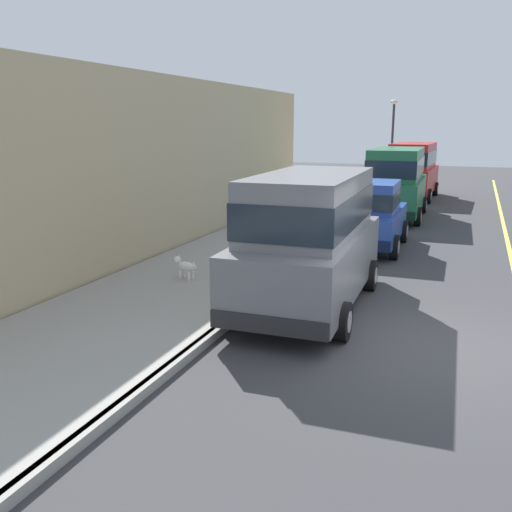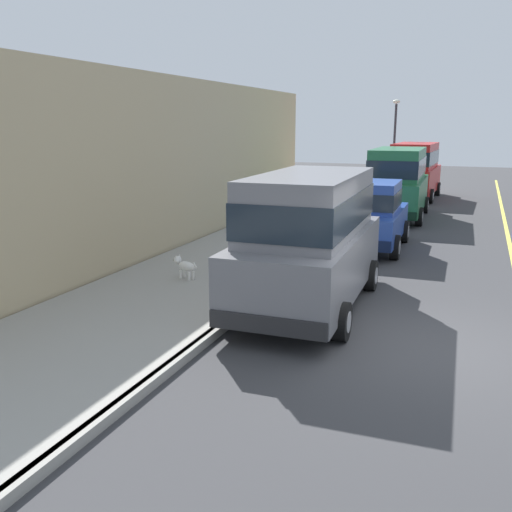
{
  "view_description": "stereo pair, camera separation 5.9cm",
  "coord_description": "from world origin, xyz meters",
  "px_view_note": "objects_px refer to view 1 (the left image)",
  "views": [
    {
      "loc": [
        0.55,
        -8.71,
        3.41
      ],
      "look_at": [
        -3.36,
        1.35,
        0.85
      ],
      "focal_mm": 39.45,
      "sensor_mm": 36.0,
      "label": 1
    },
    {
      "loc": [
        0.61,
        -8.69,
        3.41
      ],
      "look_at": [
        -3.36,
        1.35,
        0.85
      ],
      "focal_mm": 39.45,
      "sensor_mm": 36.0,
      "label": 2
    }
  ],
  "objects_px": {
    "dog_white": "(184,265)",
    "car_grey_van": "(310,235)",
    "street_lamp": "(393,133)",
    "car_green_van": "(396,180)",
    "car_blue_hatchback": "(368,214)",
    "car_red_van": "(412,168)"
  },
  "relations": [
    {
      "from": "car_grey_van",
      "to": "car_blue_hatchback",
      "type": "bearing_deg",
      "value": 88.86
    },
    {
      "from": "car_blue_hatchback",
      "to": "car_grey_van",
      "type": "bearing_deg",
      "value": -91.14
    },
    {
      "from": "car_grey_van",
      "to": "dog_white",
      "type": "xyz_separation_m",
      "value": [
        -2.9,
        0.46,
        -0.97
      ]
    },
    {
      "from": "car_blue_hatchback",
      "to": "car_red_van",
      "type": "height_order",
      "value": "car_red_van"
    },
    {
      "from": "dog_white",
      "to": "street_lamp",
      "type": "distance_m",
      "value": 19.6
    },
    {
      "from": "car_green_van",
      "to": "street_lamp",
      "type": "distance_m",
      "value": 8.94
    },
    {
      "from": "car_grey_van",
      "to": "dog_white",
      "type": "relative_size",
      "value": 6.78
    },
    {
      "from": "car_blue_hatchback",
      "to": "dog_white",
      "type": "height_order",
      "value": "car_blue_hatchback"
    },
    {
      "from": "car_red_van",
      "to": "street_lamp",
      "type": "distance_m",
      "value": 3.45
    },
    {
      "from": "dog_white",
      "to": "street_lamp",
      "type": "xyz_separation_m",
      "value": [
        1.58,
        19.38,
        2.48
      ]
    },
    {
      "from": "dog_white",
      "to": "car_grey_van",
      "type": "bearing_deg",
      "value": -8.99
    },
    {
      "from": "car_grey_van",
      "to": "car_green_van",
      "type": "bearing_deg",
      "value": 89.6
    },
    {
      "from": "car_blue_hatchback",
      "to": "car_green_van",
      "type": "relative_size",
      "value": 0.78
    },
    {
      "from": "car_green_van",
      "to": "car_grey_van",
      "type": "bearing_deg",
      "value": -90.4
    },
    {
      "from": "car_green_van",
      "to": "car_red_van",
      "type": "bearing_deg",
      "value": 90.34
    },
    {
      "from": "car_red_van",
      "to": "street_lamp",
      "type": "bearing_deg",
      "value": 116.17
    },
    {
      "from": "car_grey_van",
      "to": "car_green_van",
      "type": "xyz_separation_m",
      "value": [
        0.08,
        11.14,
        0.0
      ]
    },
    {
      "from": "car_grey_van",
      "to": "car_blue_hatchback",
      "type": "height_order",
      "value": "car_grey_van"
    },
    {
      "from": "car_grey_van",
      "to": "street_lamp",
      "type": "xyz_separation_m",
      "value": [
        -1.32,
        19.84,
        1.51
      ]
    },
    {
      "from": "car_green_van",
      "to": "car_red_van",
      "type": "xyz_separation_m",
      "value": [
        -0.03,
        5.92,
        0.0
      ]
    },
    {
      "from": "car_red_van",
      "to": "street_lamp",
      "type": "relative_size",
      "value": 1.12
    },
    {
      "from": "dog_white",
      "to": "car_blue_hatchback",
      "type": "bearing_deg",
      "value": 59.18
    }
  ]
}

